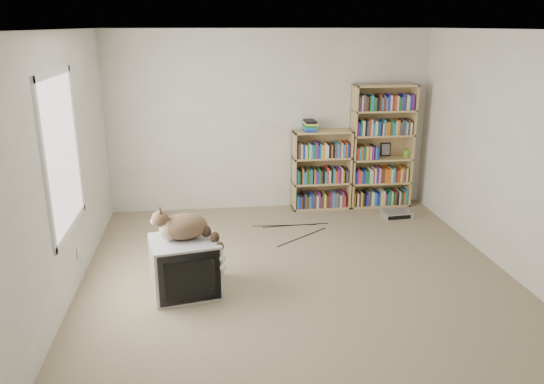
{
  "coord_description": "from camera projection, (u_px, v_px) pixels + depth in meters",
  "views": [
    {
      "loc": [
        -0.92,
        -4.81,
        2.54
      ],
      "look_at": [
        -0.17,
        1.0,
        0.69
      ],
      "focal_mm": 35.0,
      "sensor_mm": 36.0,
      "label": 1
    }
  ],
  "objects": [
    {
      "name": "framed_print",
      "position": [
        385.0,
        149.0,
        7.69
      ],
      "size": [
        0.15,
        0.05,
        0.2
      ],
      "primitive_type": "cube",
      "rotation": [
        -0.17,
        0.0,
        0.0
      ],
      "color": "black",
      "rests_on": "bookcase_tall"
    },
    {
      "name": "book_stack",
      "position": [
        310.0,
        125.0,
        7.35
      ],
      "size": [
        0.21,
        0.27,
        0.15
      ],
      "primitive_type": "cube",
      "color": "red",
      "rests_on": "bookcase_short"
    },
    {
      "name": "wall_outlet",
      "position": [
        79.0,
        253.0,
        5.39
      ],
      "size": [
        0.01,
        0.08,
        0.13
      ],
      "primitive_type": "cube",
      "color": "silver",
      "rests_on": "wall_left"
    },
    {
      "name": "wall_front",
      "position": [
        393.0,
        292.0,
        2.68
      ],
      "size": [
        4.5,
        0.02,
        2.5
      ],
      "primitive_type": "cube",
      "color": "silver",
      "rests_on": "floor"
    },
    {
      "name": "bookcase_tall",
      "position": [
        381.0,
        149.0,
        7.59
      ],
      "size": [
        0.88,
        0.3,
        1.76
      ],
      "color": "tan",
      "rests_on": "floor"
    },
    {
      "name": "window",
      "position": [
        62.0,
        153.0,
        4.92
      ],
      "size": [
        0.02,
        1.22,
        1.52
      ],
      "primitive_type": "cube",
      "color": "white",
      "rests_on": "wall_left"
    },
    {
      "name": "crt_tv",
      "position": [
        185.0,
        266.0,
        5.21
      ],
      "size": [
        0.73,
        0.68,
        0.56
      ],
      "rotation": [
        0.0,
        0.0,
        0.19
      ],
      "color": "#ADADB0",
      "rests_on": "floor"
    },
    {
      "name": "wall_right",
      "position": [
        523.0,
        159.0,
        5.32
      ],
      "size": [
        0.02,
        5.0,
        2.5
      ],
      "primitive_type": "cube",
      "color": "silver",
      "rests_on": "floor"
    },
    {
      "name": "bookcase_short",
      "position": [
        321.0,
        173.0,
        7.58
      ],
      "size": [
        0.82,
        0.3,
        1.13
      ],
      "color": "tan",
      "rests_on": "floor"
    },
    {
      "name": "wall_left",
      "position": [
        57.0,
        175.0,
        4.77
      ],
      "size": [
        0.02,
        5.0,
        2.5
      ],
      "primitive_type": "cube",
      "color": "silver",
      "rests_on": "floor"
    },
    {
      "name": "floor",
      "position": [
        301.0,
        285.0,
        5.42
      ],
      "size": [
        4.5,
        5.0,
        0.01
      ],
      "primitive_type": "cube",
      "color": "gray",
      "rests_on": "ground"
    },
    {
      "name": "green_mug",
      "position": [
        406.0,
        153.0,
        7.64
      ],
      "size": [
        0.1,
        0.1,
        0.11
      ],
      "primitive_type": "cylinder",
      "color": "#689D2D",
      "rests_on": "bookcase_tall"
    },
    {
      "name": "dvd_player",
      "position": [
        397.0,
        214.0,
        7.32
      ],
      "size": [
        0.41,
        0.31,
        0.09
      ],
      "primitive_type": "cube",
      "rotation": [
        0.0,
        0.0,
        0.09
      ],
      "color": "#BBBBC0",
      "rests_on": "floor"
    },
    {
      "name": "ceiling",
      "position": [
        305.0,
        30.0,
        4.67
      ],
      "size": [
        4.5,
        5.0,
        0.02
      ],
      "primitive_type": "cube",
      "color": "white",
      "rests_on": "wall_back"
    },
    {
      "name": "cat",
      "position": [
        189.0,
        231.0,
        5.1
      ],
      "size": [
        0.71,
        0.49,
        0.55
      ],
      "rotation": [
        0.0,
        0.0,
        0.14
      ],
      "color": "#3B2418",
      "rests_on": "crt_tv"
    },
    {
      "name": "wall_back",
      "position": [
        270.0,
        121.0,
        7.41
      ],
      "size": [
        4.5,
        0.02,
        2.5
      ],
      "primitive_type": "cube",
      "color": "silver",
      "rests_on": "floor"
    },
    {
      "name": "floor_cables",
      "position": [
        258.0,
        232.0,
        6.8
      ],
      "size": [
        1.2,
        0.7,
        0.01
      ],
      "primitive_type": null,
      "color": "black",
      "rests_on": "floor"
    }
  ]
}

